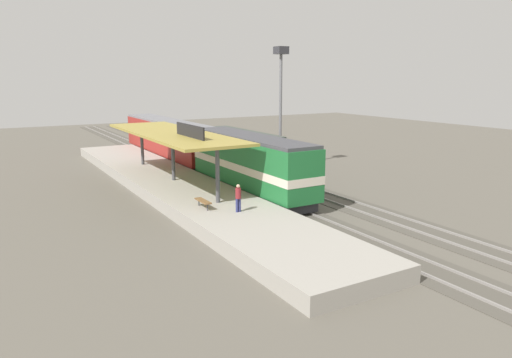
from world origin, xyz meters
TOP-DOWN VIEW (x-y plane):
  - ground_plane at (2.00, 0.00)m, footprint 120.00×120.00m
  - track_near at (0.00, 0.00)m, footprint 3.20×110.00m
  - track_far at (4.60, 0.00)m, footprint 3.20×110.00m
  - platform at (-4.60, 0.00)m, footprint 6.00×44.00m
  - station_canopy at (-4.60, -0.09)m, footprint 5.20×18.00m
  - platform_bench at (-6.00, -8.77)m, footprint 0.44×1.70m
  - locomotive at (0.00, -4.20)m, footprint 2.93×14.43m
  - passenger_carriage_single at (0.00, 13.80)m, footprint 2.90×20.00m
  - freight_car at (4.60, 5.61)m, footprint 2.80×12.00m
  - light_mast at (7.80, 3.58)m, footprint 1.10×1.10m
  - person_waiting at (-4.51, -10.62)m, footprint 0.34×0.34m

SIDE VIEW (x-z plane):
  - ground_plane at x=2.00m, z-range 0.00..0.00m
  - track_near at x=0.00m, z-range -0.05..0.11m
  - track_far at x=4.60m, z-range -0.05..0.11m
  - platform at x=-4.60m, z-range 0.00..0.90m
  - platform_bench at x=-6.00m, z-range 1.09..1.59m
  - person_waiting at x=-4.51m, z-range 1.00..2.71m
  - freight_car at x=4.60m, z-range 0.20..3.74m
  - passenger_carriage_single at x=0.00m, z-range 0.19..4.43m
  - locomotive at x=0.00m, z-range 0.19..4.63m
  - station_canopy at x=-4.60m, z-range 2.18..6.88m
  - light_mast at x=7.80m, z-range 2.55..14.25m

